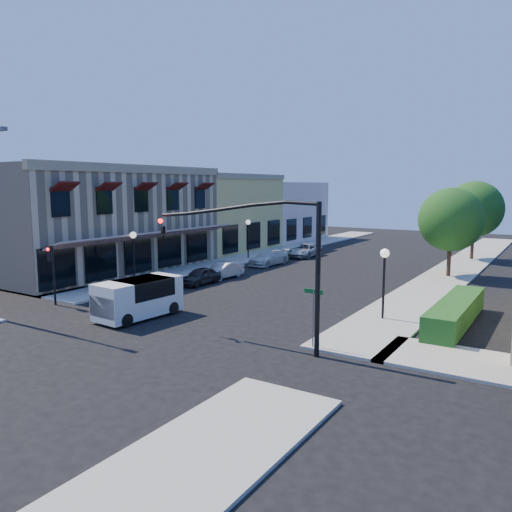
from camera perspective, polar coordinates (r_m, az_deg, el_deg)
The scene contains 22 objects.
ground at distance 23.20m, azimuth -13.15°, elevation -8.67°, with size 120.00×120.00×0.00m, color black.
sidewalk_left at distance 49.60m, azimuth 2.01°, elevation 0.46°, with size 3.50×50.00×0.12m, color gray.
sidewalk_right at distance 43.62m, azimuth 22.31°, elevation -1.18°, with size 3.50×50.00×0.12m, color gray.
curb_red_strip at distance 33.44m, azimuth -11.76°, elevation -3.50°, with size 0.25×10.00×0.06m, color maroon.
corner_brick_building at distance 41.17m, azimuth -17.65°, elevation 4.06°, with size 11.77×18.20×8.10m.
yellow_stucco_building at distance 52.16m, azimuth -4.98°, elevation 4.93°, with size 10.00×12.00×7.60m, color tan.
pink_stucco_building at distance 62.15m, azimuth 1.73°, elevation 5.17°, with size 10.00×12.00×7.00m, color beige.
hedge at distance 25.75m, azimuth 21.78°, elevation -7.37°, with size 1.40×8.00×1.10m, color #1D4F16.
street_tree_a at distance 38.28m, azimuth 21.40°, elevation 3.89°, with size 4.56×4.56×6.48m.
street_tree_b at distance 48.11m, azimuth 23.69°, elevation 4.92°, with size 4.94×4.94×7.02m.
signal_mast_arm at distance 19.94m, azimuth 1.54°, elevation 0.85°, with size 8.01×0.39×6.00m.
secondary_signal at distance 29.62m, azimuth -22.31°, elevation -0.85°, with size 0.28×0.42×3.32m.
street_name_sign at distance 20.23m, azimuth 6.57°, elevation -5.99°, with size 0.80×0.06×2.50m.
lamppost_left_near at distance 34.13m, azimuth -13.83°, elevation 1.32°, with size 0.44×0.44×3.57m.
lamppost_left_far at distance 44.95m, azimuth -0.91°, elevation 3.11°, with size 0.44×0.44×3.57m.
lamppost_right_near at distance 24.97m, azimuth 14.46°, elevation -1.09°, with size 0.44×0.44×3.57m.
lamppost_right_far at distance 40.41m, azimuth 21.42°, elevation 2.00°, with size 0.44×0.44×3.57m.
white_van at distance 25.66m, azimuth -13.37°, elevation -4.47°, with size 2.23×4.52×1.94m.
parked_car_a at distance 33.74m, azimuth -6.39°, elevation -2.29°, with size 1.34×3.34×1.14m, color black.
parked_car_b at distance 35.77m, azimuth -3.79°, elevation -1.66°, with size 1.22×3.50×1.15m, color #B1B3B6.
parked_car_c at distance 41.74m, azimuth 1.46°, elevation -0.19°, with size 1.74×4.27×1.24m, color silver.
parked_car_d at distance 46.80m, azimuth 5.58°, elevation 0.66°, with size 2.05×4.46×1.24m, color #A9ABAE.
Camera 1 is at (15.92, -15.54, 6.57)m, focal length 35.00 mm.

